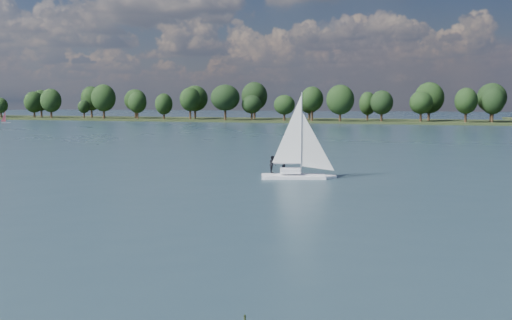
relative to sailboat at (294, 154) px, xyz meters
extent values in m
plane|color=#233342|center=(-4.34, 59.34, -2.75)|extent=(700.00, 700.00, 0.00)
cube|color=black|center=(-4.34, 171.34, -2.75)|extent=(660.00, 40.00, 1.50)
cube|color=white|center=(0.11, -0.01, -2.75)|extent=(7.78, 4.16, 0.88)
cube|color=white|center=(0.11, -0.01, -1.87)|extent=(2.49, 1.90, 0.55)
cylinder|color=silver|center=(0.11, -0.01, 2.26)|extent=(0.13, 0.13, 8.82)
imported|color=black|center=(-1.28, 0.42, -1.25)|extent=(0.69, 0.82, 1.90)
imported|color=black|center=(-2.46, -0.03, -1.25)|extent=(0.98, 1.11, 1.90)
cube|color=silver|center=(-142.09, 119.51, -2.75)|extent=(3.21, 2.98, 0.51)
cylinder|color=silver|center=(-142.09, 119.51, -0.22)|extent=(0.09, 0.09, 4.50)
camera|label=1|loc=(14.47, -60.61, 5.79)|focal=40.00mm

